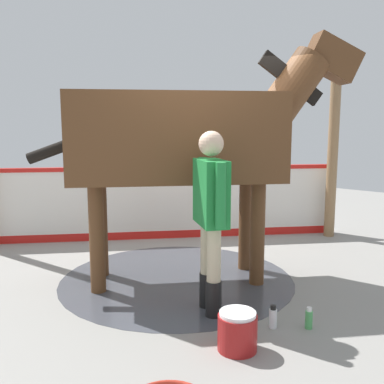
# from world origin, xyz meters

# --- Properties ---
(ground_plane) EXTENTS (16.00, 16.00, 0.02)m
(ground_plane) POSITION_xyz_m (0.00, 0.00, -0.01)
(ground_plane) COLOR gray
(wet_patch) EXTENTS (2.66, 2.66, 0.00)m
(wet_patch) POSITION_xyz_m (0.15, -0.27, 0.00)
(wet_patch) COLOR #42444C
(wet_patch) RESTS_ON ground
(barrier_wall) EXTENTS (3.65, 4.19, 1.13)m
(barrier_wall) POSITION_xyz_m (-1.25, 0.95, 0.52)
(barrier_wall) COLOR white
(barrier_wall) RESTS_ON ground
(roof_post_near) EXTENTS (0.16, 0.16, 2.98)m
(roof_post_near) POSITION_xyz_m (0.63, 2.77, 1.49)
(roof_post_near) COLOR olive
(roof_post_near) RESTS_ON ground
(horse) EXTENTS (2.57, 2.90, 2.77)m
(horse) POSITION_xyz_m (0.23, -0.17, 1.62)
(horse) COLOR brown
(horse) RESTS_ON ground
(handler) EXTENTS (0.58, 0.46, 1.70)m
(handler) POSITION_xyz_m (0.98, -0.69, 0.99)
(handler) COLOR black
(handler) RESTS_ON ground
(wash_bucket) EXTENTS (0.31, 0.31, 0.32)m
(wash_bucket) POSITION_xyz_m (1.59, -1.10, 0.16)
(wash_bucket) COLOR maroon
(wash_bucket) RESTS_ON ground
(bottle_shampoo) EXTENTS (0.07, 0.07, 0.20)m
(bottle_shampoo) POSITION_xyz_m (1.61, -0.59, 0.09)
(bottle_shampoo) COLOR white
(bottle_shampoo) RESTS_ON ground
(bottle_spray) EXTENTS (0.06, 0.06, 0.19)m
(bottle_spray) POSITION_xyz_m (1.85, -0.40, 0.09)
(bottle_spray) COLOR #4CA559
(bottle_spray) RESTS_ON ground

